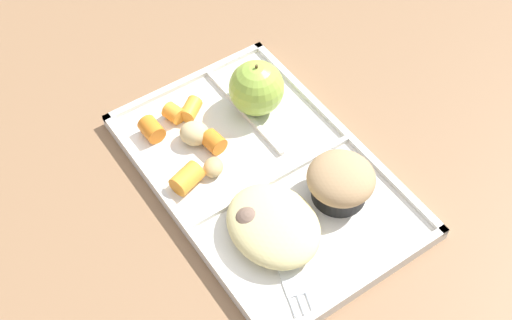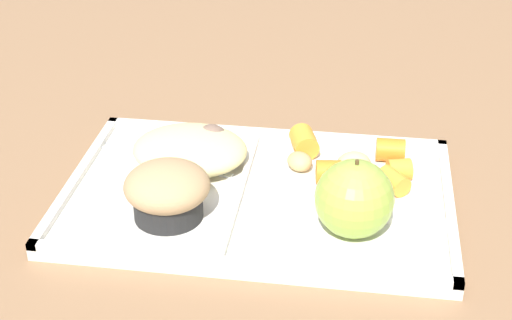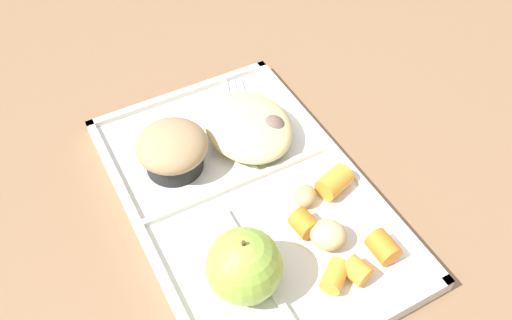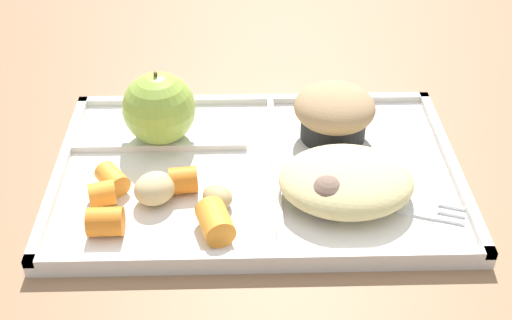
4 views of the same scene
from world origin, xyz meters
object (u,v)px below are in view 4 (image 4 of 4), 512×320
object	(u,v)px
bran_muffin	(334,113)
green_apple	(159,108)
plastic_fork	(391,203)
lunch_tray	(257,173)

from	to	relation	value
bran_muffin	green_apple	bearing A→B (deg)	180.00
green_apple	plastic_fork	xyz separation A→B (m)	(0.22, -0.11, -0.04)
lunch_tray	plastic_fork	bearing A→B (deg)	-24.33
lunch_tray	green_apple	size ratio (longest dim) A/B	5.00
lunch_tray	bran_muffin	world-z (taller)	bran_muffin
green_apple	bran_muffin	world-z (taller)	green_apple
lunch_tray	bran_muffin	bearing A→B (deg)	34.09
lunch_tray	plastic_fork	size ratio (longest dim) A/B	2.49
plastic_fork	green_apple	bearing A→B (deg)	153.43
lunch_tray	plastic_fork	distance (m)	0.13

